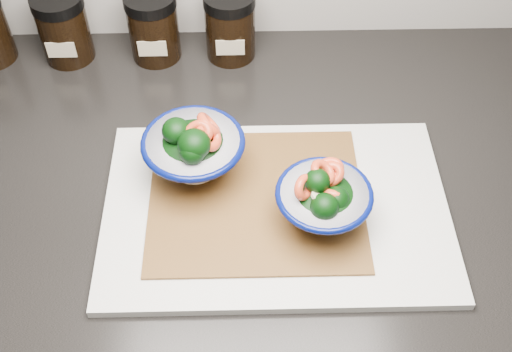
{
  "coord_description": "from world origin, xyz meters",
  "views": [
    {
      "loc": [
        0.12,
        0.84,
        1.57
      ],
      "look_at": [
        0.14,
        1.37,
        0.96
      ],
      "focal_mm": 45.0,
      "sensor_mm": 36.0,
      "label": 1
    }
  ],
  "objects_px": {
    "cutting_board": "(276,209)",
    "spice_jar_c": "(153,26)",
    "spice_jar_b": "(63,28)",
    "bowl_right": "(324,201)",
    "bowl_left": "(194,151)",
    "spice_jar_d": "(230,25)"
  },
  "relations": [
    {
      "from": "bowl_left",
      "to": "spice_jar_c",
      "type": "xyz_separation_m",
      "value": [
        -0.08,
        0.27,
        -0.0
      ]
    },
    {
      "from": "spice_jar_b",
      "to": "spice_jar_c",
      "type": "bearing_deg",
      "value": 0.0
    },
    {
      "from": "bowl_right",
      "to": "spice_jar_c",
      "type": "height_order",
      "value": "spice_jar_c"
    },
    {
      "from": "cutting_board",
      "to": "spice_jar_b",
      "type": "height_order",
      "value": "spice_jar_b"
    },
    {
      "from": "bowl_right",
      "to": "cutting_board",
      "type": "bearing_deg",
      "value": 155.73
    },
    {
      "from": "spice_jar_d",
      "to": "bowl_right",
      "type": "bearing_deg",
      "value": -71.96
    },
    {
      "from": "cutting_board",
      "to": "spice_jar_b",
      "type": "bearing_deg",
      "value": 134.29
    },
    {
      "from": "spice_jar_b",
      "to": "spice_jar_d",
      "type": "bearing_deg",
      "value": 0.0
    },
    {
      "from": "bowl_right",
      "to": "spice_jar_b",
      "type": "height_order",
      "value": "spice_jar_b"
    },
    {
      "from": "bowl_right",
      "to": "spice_jar_b",
      "type": "distance_m",
      "value": 0.52
    },
    {
      "from": "cutting_board",
      "to": "bowl_left",
      "type": "xyz_separation_m",
      "value": [
        -0.11,
        0.06,
        0.05
      ]
    },
    {
      "from": "spice_jar_c",
      "to": "bowl_right",
      "type": "bearing_deg",
      "value": -56.31
    },
    {
      "from": "bowl_left",
      "to": "spice_jar_b",
      "type": "bearing_deg",
      "value": 128.47
    },
    {
      "from": "spice_jar_c",
      "to": "spice_jar_d",
      "type": "distance_m",
      "value": 0.12
    },
    {
      "from": "cutting_board",
      "to": "spice_jar_c",
      "type": "height_order",
      "value": "spice_jar_c"
    },
    {
      "from": "spice_jar_c",
      "to": "cutting_board",
      "type": "bearing_deg",
      "value": -61.28
    },
    {
      "from": "bowl_left",
      "to": "spice_jar_b",
      "type": "height_order",
      "value": "bowl_left"
    },
    {
      "from": "cutting_board",
      "to": "spice_jar_b",
      "type": "distance_m",
      "value": 0.47
    },
    {
      "from": "cutting_board",
      "to": "spice_jar_c",
      "type": "bearing_deg",
      "value": 118.72
    },
    {
      "from": "bowl_right",
      "to": "spice_jar_b",
      "type": "relative_size",
      "value": 1.07
    },
    {
      "from": "cutting_board",
      "to": "spice_jar_d",
      "type": "relative_size",
      "value": 3.98
    },
    {
      "from": "bowl_left",
      "to": "bowl_right",
      "type": "xyz_separation_m",
      "value": [
        0.16,
        -0.08,
        -0.0
      ]
    }
  ]
}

